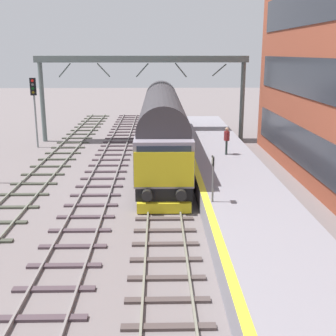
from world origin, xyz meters
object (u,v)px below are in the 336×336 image
object	(u,v)px
waiting_passenger	(227,138)
platform_number_sign	(213,172)
diesel_locomotive	(162,123)
signal_post_far	(34,103)

from	to	relation	value
waiting_passenger	platform_number_sign	bearing A→B (deg)	176.35
platform_number_sign	waiting_passenger	xyz separation A→B (m)	(1.90, 8.69, -0.29)
diesel_locomotive	platform_number_sign	world-z (taller)	diesel_locomotive
diesel_locomotive	platform_number_sign	distance (m)	11.54
diesel_locomotive	platform_number_sign	size ratio (longest dim) A/B	10.63
signal_post_far	waiting_passenger	world-z (taller)	signal_post_far
signal_post_far	waiting_passenger	xyz separation A→B (m)	(13.28, -6.89, -1.38)
diesel_locomotive	signal_post_far	distance (m)	10.35
diesel_locomotive	signal_post_far	xyz separation A→B (m)	(-9.41, 4.21, 0.88)
signal_post_far	platform_number_sign	xyz separation A→B (m)	(11.38, -15.58, -1.08)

